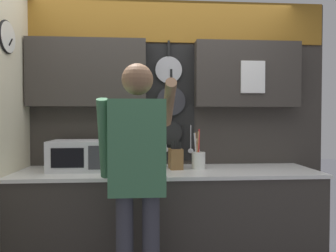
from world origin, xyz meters
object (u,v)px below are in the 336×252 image
at_px(person, 138,166).
at_px(microwave, 79,155).
at_px(knife_block, 176,158).
at_px(utensil_crock, 198,159).

bearing_deg(person, microwave, 130.95).
bearing_deg(knife_block, microwave, -179.97).
xyz_separation_m(knife_block, person, (-0.32, -0.62, 0.03)).
xyz_separation_m(utensil_crock, person, (-0.53, -0.62, 0.04)).
bearing_deg(person, knife_block, 62.62).
bearing_deg(utensil_crock, microwave, -179.90).
relative_size(microwave, person, 0.28).
relative_size(knife_block, utensil_crock, 0.73).
relative_size(utensil_crock, person, 0.21).
bearing_deg(microwave, person, -49.05).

